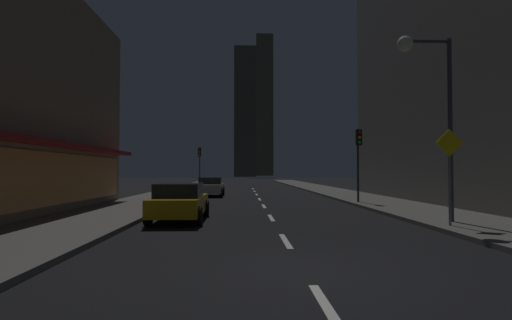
% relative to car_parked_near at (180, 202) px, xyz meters
% --- Properties ---
extents(ground_plane, '(78.00, 136.00, 0.10)m').
position_rel_car_parked_near_xyz_m(ground_plane, '(3.60, 24.36, -0.79)').
color(ground_plane, black).
extents(sidewalk_right, '(4.00, 76.00, 0.15)m').
position_rel_car_parked_near_xyz_m(sidewalk_right, '(10.60, 24.36, -0.67)').
color(sidewalk_right, '#605E59').
rests_on(sidewalk_right, ground).
extents(sidewalk_left, '(4.00, 76.00, 0.15)m').
position_rel_car_parked_near_xyz_m(sidewalk_left, '(-3.40, 24.36, -0.67)').
color(sidewalk_left, '#605E59').
rests_on(sidewalk_left, ground).
extents(lane_marking_center, '(0.16, 38.60, 0.01)m').
position_rel_car_parked_near_xyz_m(lane_marking_center, '(3.60, 8.56, -0.73)').
color(lane_marking_center, silver).
rests_on(lane_marking_center, ground).
extents(building_apartment_right, '(11.00, 20.00, 19.56)m').
position_rel_car_parked_near_xyz_m(building_apartment_right, '(18.10, 8.36, 9.04)').
color(building_apartment_right, slate).
rests_on(building_apartment_right, ground).
extents(skyscraper_distant_tall, '(7.60, 8.14, 44.85)m').
position_rel_car_parked_near_xyz_m(skyscraper_distant_tall, '(3.48, 118.76, 21.68)').
color(skyscraper_distant_tall, '#4C4939').
rests_on(skyscraper_distant_tall, ground).
extents(skyscraper_distant_mid, '(7.27, 5.40, 60.93)m').
position_rel_car_parked_near_xyz_m(skyscraper_distant_mid, '(12.10, 150.02, 29.72)').
color(skyscraper_distant_mid, '#534F3E').
rests_on(skyscraper_distant_mid, ground).
extents(car_parked_near, '(1.98, 4.24, 1.45)m').
position_rel_car_parked_near_xyz_m(car_parked_near, '(0.00, 0.00, 0.00)').
color(car_parked_near, gold).
rests_on(car_parked_near, ground).
extents(car_parked_far, '(1.98, 4.24, 1.45)m').
position_rel_car_parked_near_xyz_m(car_parked_far, '(0.00, 14.64, 0.00)').
color(car_parked_far, silver).
rests_on(car_parked_far, ground).
extents(fire_hydrant_far_left, '(0.42, 0.30, 0.65)m').
position_rel_car_parked_near_xyz_m(fire_hydrant_far_left, '(-2.30, 18.28, -0.29)').
color(fire_hydrant_far_left, gold).
rests_on(fire_hydrant_far_left, sidewalk_left).
extents(traffic_light_near_right, '(0.32, 0.48, 4.20)m').
position_rel_car_parked_near_xyz_m(traffic_light_near_right, '(9.10, 6.80, 2.45)').
color(traffic_light_near_right, '#2D2D2D').
rests_on(traffic_light_near_right, sidewalk_right).
extents(traffic_light_far_left, '(0.32, 0.48, 4.20)m').
position_rel_car_parked_near_xyz_m(traffic_light_far_left, '(-1.90, 24.08, 2.45)').
color(traffic_light_far_left, '#2D2D2D').
rests_on(traffic_light_far_left, sidewalk_left).
extents(street_lamp_right, '(1.96, 0.56, 6.58)m').
position_rel_car_parked_near_xyz_m(street_lamp_right, '(8.98, -1.66, 4.33)').
color(street_lamp_right, '#38383D').
rests_on(street_lamp_right, sidewalk_right).
extents(pedestrian_crossing_sign, '(0.91, 0.08, 3.15)m').
position_rel_car_parked_near_xyz_m(pedestrian_crossing_sign, '(9.20, -2.65, 1.28)').
color(pedestrian_crossing_sign, slate).
rests_on(pedestrian_crossing_sign, sidewalk_right).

